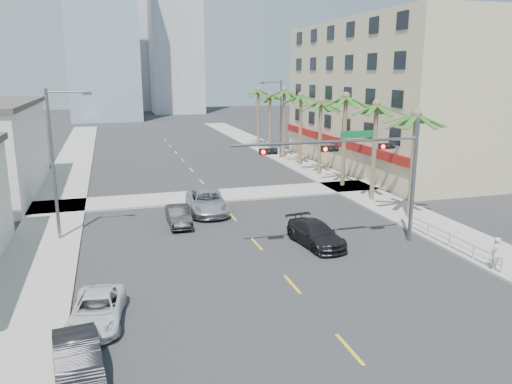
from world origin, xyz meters
TOP-DOWN VIEW (x-y plane):
  - ground at (0.00, 0.00)m, footprint 260.00×260.00m
  - sidewalk_right at (12.00, 20.00)m, footprint 4.00×120.00m
  - sidewalk_left at (-12.00, 20.00)m, footprint 4.00×120.00m
  - sidewalk_cross at (0.00, 22.00)m, footprint 80.00×4.00m
  - building_right at (21.99, 30.00)m, footprint 15.25×28.00m
  - tower_far_left at (-8.00, 95.00)m, footprint 14.00×14.00m
  - tower_far_center at (-3.00, 125.00)m, footprint 16.00×16.00m
  - traffic_signal_mast at (5.78, 7.95)m, footprint 11.12×0.54m
  - palm_tree_0 at (11.60, 12.00)m, footprint 4.80×4.80m
  - palm_tree_1 at (11.60, 17.20)m, footprint 4.80×4.80m
  - palm_tree_2 at (11.60, 22.40)m, footprint 4.80×4.80m
  - palm_tree_3 at (11.60, 27.60)m, footprint 4.80×4.80m
  - palm_tree_4 at (11.60, 32.80)m, footprint 4.80×4.80m
  - palm_tree_5 at (11.60, 38.00)m, footprint 4.80×4.80m
  - palm_tree_6 at (11.60, 43.20)m, footprint 4.80×4.80m
  - palm_tree_7 at (11.60, 48.40)m, footprint 4.80×4.80m
  - streetlight_left at (-11.00, 14.00)m, footprint 2.55×0.25m
  - streetlight_right at (11.00, 38.00)m, footprint 2.55×0.25m
  - guardrail at (10.30, 6.00)m, footprint 0.08×8.08m
  - car_parked_mid at (-9.40, -1.22)m, footprint 1.95×4.32m
  - car_parked_far at (-8.87, 2.64)m, footprint 2.47×4.49m
  - car_lane_left at (-3.89, 15.05)m, footprint 1.37×3.92m
  - car_lane_center at (-1.50, 17.52)m, footprint 2.90×5.81m
  - car_lane_right at (3.27, 8.86)m, footprint 2.50×4.97m
  - pedestrian at (10.30, 2.50)m, footprint 0.74×0.71m

SIDE VIEW (x-z plane):
  - ground at x=0.00m, z-range 0.00..0.00m
  - sidewalk_right at x=12.00m, z-range 0.00..0.15m
  - sidewalk_left at x=-12.00m, z-range 0.00..0.15m
  - sidewalk_cross at x=0.00m, z-range 0.00..0.15m
  - car_parked_far at x=-8.87m, z-range 0.00..1.19m
  - car_lane_left at x=-3.89m, z-range 0.00..1.29m
  - guardrail at x=10.30m, z-range 0.17..1.17m
  - car_parked_mid at x=-9.40m, z-range 0.00..1.37m
  - car_lane_right at x=3.27m, z-range 0.00..1.38m
  - car_lane_center at x=-1.50m, z-range 0.00..1.58m
  - pedestrian at x=10.30m, z-range 0.15..1.86m
  - streetlight_left at x=-11.00m, z-range 0.56..9.56m
  - streetlight_right at x=11.00m, z-range 0.56..9.56m
  - traffic_signal_mast at x=5.78m, z-range 1.46..8.66m
  - palm_tree_0 at x=11.60m, z-range 3.18..10.98m
  - palm_tree_3 at x=11.60m, z-range 3.18..10.98m
  - palm_tree_6 at x=11.60m, z-range 3.18..10.98m
  - palm_tree_1 at x=11.60m, z-range 3.35..11.51m
  - palm_tree_4 at x=11.60m, z-range 3.35..11.51m
  - palm_tree_7 at x=11.60m, z-range 3.35..11.51m
  - building_right at x=21.99m, z-range 0.00..15.00m
  - palm_tree_2 at x=11.60m, z-range 3.52..12.04m
  - palm_tree_5 at x=11.60m, z-range 3.52..12.04m
  - tower_far_center at x=-3.00m, z-range 0.00..42.00m
  - tower_far_left at x=-8.00m, z-range 0.00..48.00m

